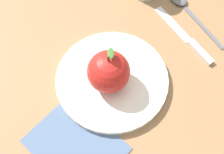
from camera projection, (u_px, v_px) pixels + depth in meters
ground_plane at (135, 74)px, 0.59m from camera, size 2.40×2.40×0.00m
dinner_plate at (112, 79)px, 0.57m from camera, size 0.23×0.23×0.02m
apple at (109, 72)px, 0.52m from camera, size 0.08×0.08×0.10m
knife at (188, 39)px, 0.62m from camera, size 0.11×0.17×0.01m
spoon at (184, 5)px, 0.67m from camera, size 0.12×0.17×0.01m
linen_napkin at (76, 145)px, 0.52m from camera, size 0.17×0.19×0.00m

